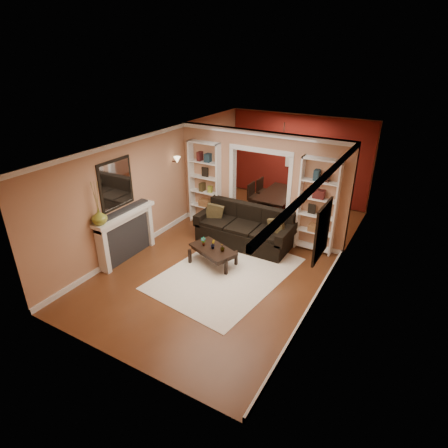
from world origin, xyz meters
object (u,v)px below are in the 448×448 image
Objects in this scene: sofa at (244,227)px; fireplace at (127,235)px; coffee_table at (213,256)px; bookshelf_left at (205,184)px; bookshelf_right at (318,206)px; dining_table at (279,203)px.

fireplace is (-2.04, -1.95, 0.11)m from sofa.
coffee_table is at bearing 21.34° from fireplace.
bookshelf_left is at bearing 158.80° from sofa.
sofa is at bearing -160.13° from bookshelf_right.
bookshelf_right is 2.50m from dining_table.
sofa reaches higher than coffee_table.
dining_table reaches higher than coffee_table.
fireplace reaches higher than coffee_table.
bookshelf_right is (3.10, 0.00, 0.00)m from bookshelf_left.
bookshelf_left is 3.10m from bookshelf_right.
bookshelf_right is (1.77, 1.80, 0.95)m from coffee_table.
dining_table is at bearing 64.43° from fireplace.
coffee_table is 0.63× the size of dining_table.
bookshelf_left is at bearing 138.97° from dining_table.
bookshelf_left reaches higher than dining_table.
coffee_table is 2.70m from bookshelf_right.
bookshelf_right reaches higher than fireplace.
bookshelf_right reaches higher than sofa.
dining_table is at bearing 48.97° from bookshelf_left.
sofa is 1.41× the size of fireplace.
sofa is at bearing 102.98° from coffee_table.
bookshelf_left is (-1.50, 0.58, 0.68)m from sofa.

